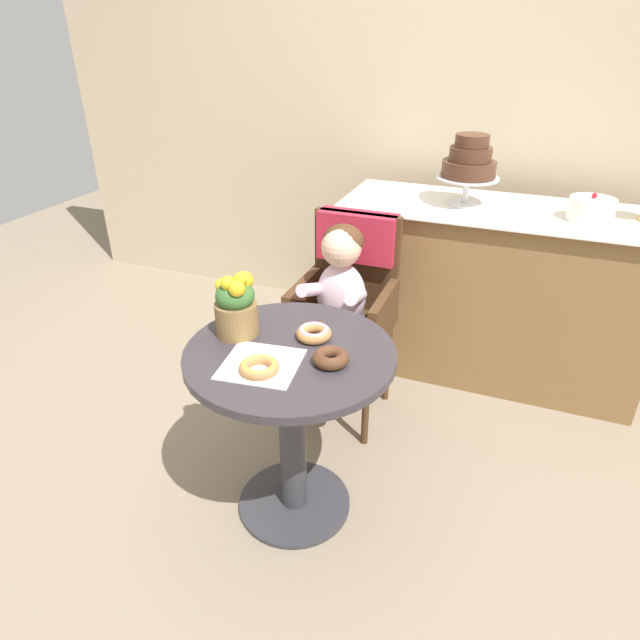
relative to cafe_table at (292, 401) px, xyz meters
name	(u,v)px	position (x,y,z in m)	size (l,w,h in m)	color
ground_plane	(295,504)	(0.00, 0.00, -0.51)	(8.00, 8.00, 0.00)	gray
back_wall	(422,92)	(0.00, 1.85, 0.84)	(4.80, 0.10, 2.70)	#C1AD8E
cafe_table	(292,401)	(0.00, 0.00, 0.00)	(0.72, 0.72, 0.72)	#332D33
wicker_chair	(350,285)	(-0.03, 0.73, 0.13)	(0.42, 0.45, 0.95)	#472D19
seated_child	(338,292)	(-0.03, 0.57, 0.17)	(0.27, 0.32, 0.73)	silver
paper_napkin	(261,364)	(-0.05, -0.11, 0.21)	(0.24, 0.24, 0.00)	white
donut_front	(314,333)	(0.05, 0.10, 0.23)	(0.12, 0.12, 0.04)	#AD7542
donut_mid	(259,367)	(-0.04, -0.15, 0.23)	(0.13, 0.13, 0.04)	#AD7542
donut_side	(331,357)	(0.16, -0.03, 0.24)	(0.12, 0.12, 0.04)	#4C2D19
flower_vase	(236,305)	(-0.22, 0.04, 0.32)	(0.15, 0.15, 0.24)	brown
display_counter	(489,292)	(0.55, 1.30, -0.05)	(1.56, 0.62, 0.90)	olive
tiered_cake_stand	(469,163)	(0.36, 1.30, 0.59)	(0.30, 0.30, 0.33)	silver
round_layer_cake	(591,209)	(0.93, 1.26, 0.44)	(0.20, 0.20, 0.13)	white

